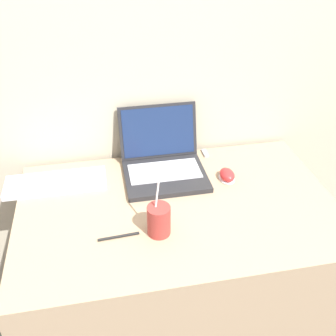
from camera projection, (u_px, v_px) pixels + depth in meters
wall_back at (157, 20)px, 1.43m from camera, size 7.00×0.04×2.50m
desk at (177, 271)px, 1.61m from camera, size 1.15×0.72×0.70m
laptop at (163, 160)px, 1.57m from camera, size 0.32×0.32×0.23m
drink_cup at (159, 220)px, 1.27m from camera, size 0.08×0.08×0.23m
computer_mouse at (227, 175)px, 1.54m from camera, size 0.06×0.09×0.04m
external_keyboard at (56, 183)px, 1.51m from camera, size 0.38×0.14×0.02m
usb_stick at (205, 153)px, 1.70m from camera, size 0.02×0.06×0.01m
pen at (119, 236)px, 1.27m from camera, size 0.14×0.02×0.01m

